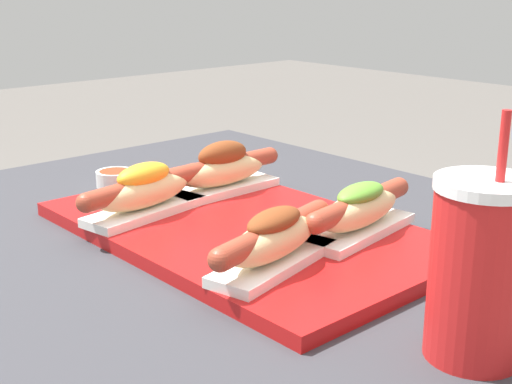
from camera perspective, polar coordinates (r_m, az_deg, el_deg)
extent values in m
cube|color=#B71414|center=(0.94, -0.91, -3.09)|extent=(0.53, 0.33, 0.02)
cube|color=white|center=(0.98, -8.85, -1.50)|extent=(0.09, 0.19, 0.01)
ellipsoid|color=#E5C184|center=(0.97, -8.92, 0.06)|extent=(0.07, 0.16, 0.04)
cylinder|color=#9E3D28|center=(0.97, -8.94, 0.47)|extent=(0.06, 0.20, 0.03)
sphere|color=#9E3D28|center=(0.91, -13.45, -0.86)|extent=(0.03, 0.03, 0.03)
sphere|color=#9E3D28|center=(1.04, -4.96, 1.63)|extent=(0.03, 0.03, 0.03)
ellipsoid|color=gold|center=(0.97, -8.98, 1.37)|extent=(0.05, 0.09, 0.03)
cube|color=white|center=(0.80, 1.44, -5.64)|extent=(0.10, 0.19, 0.01)
ellipsoid|color=#E5C184|center=(0.79, 1.46, -3.75)|extent=(0.08, 0.16, 0.04)
cylinder|color=#9E3D28|center=(0.79, 1.46, -3.27)|extent=(0.07, 0.19, 0.03)
sphere|color=#9E3D28|center=(0.71, -2.90, -5.44)|extent=(0.03, 0.03, 0.03)
sphere|color=#9E3D28|center=(0.86, 5.04, -1.46)|extent=(0.03, 0.03, 0.03)
ellipsoid|color=brown|center=(0.78, 1.47, -2.29)|extent=(0.06, 0.09, 0.03)
cube|color=white|center=(1.08, -2.65, 0.29)|extent=(0.06, 0.18, 0.01)
ellipsoid|color=#E5C184|center=(1.07, -2.67, 1.73)|extent=(0.05, 0.16, 0.04)
cylinder|color=#9E3D28|center=(1.07, -2.68, 2.11)|extent=(0.03, 0.19, 0.03)
sphere|color=#9E3D28|center=(1.01, -6.90, 1.15)|extent=(0.03, 0.03, 0.03)
sphere|color=#9E3D28|center=(1.13, 1.10, 2.95)|extent=(0.03, 0.03, 0.03)
ellipsoid|color=brown|center=(1.06, -2.69, 3.03)|extent=(0.04, 0.09, 0.04)
cube|color=white|center=(0.91, 8.25, -3.05)|extent=(0.09, 0.19, 0.01)
ellipsoid|color=#E5C184|center=(0.90, 8.32, -1.37)|extent=(0.07, 0.16, 0.04)
cylinder|color=#9E3D28|center=(0.89, 8.34, -0.93)|extent=(0.05, 0.20, 0.03)
sphere|color=#9E3D28|center=(0.82, 4.75, -2.52)|extent=(0.03, 0.03, 0.03)
sphere|color=#9E3D28|center=(0.98, 11.35, 0.40)|extent=(0.03, 0.03, 0.03)
ellipsoid|color=#5B992D|center=(0.89, 8.38, -0.09)|extent=(0.05, 0.09, 0.02)
cylinder|color=white|center=(1.19, -11.33, 1.04)|extent=(0.06, 0.06, 0.03)
cylinder|color=red|center=(1.19, -11.35, 1.43)|extent=(0.05, 0.05, 0.01)
cylinder|color=red|center=(0.66, 17.38, -6.41)|extent=(0.09, 0.09, 0.16)
cylinder|color=white|center=(0.63, 18.03, 0.57)|extent=(0.09, 0.09, 0.01)
cylinder|color=red|center=(0.62, 19.19, 3.48)|extent=(0.01, 0.01, 0.06)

